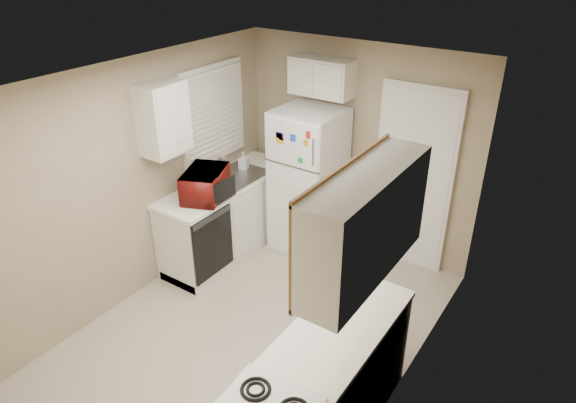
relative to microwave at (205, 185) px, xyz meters
The scene contains 18 objects.
floor 1.55m from the microwave, 25.43° to the right, with size 3.80×3.80×0.00m, color beige.
ceiling 1.77m from the microwave, 25.43° to the right, with size 3.80×3.80×0.00m, color white.
wall_left 0.63m from the microwave, 127.27° to the right, with size 3.80×3.80×0.00m, color tan.
wall_right 2.48m from the microwave, 11.38° to the right, with size 3.80×3.80×0.00m, color tan.
wall_back 1.75m from the microwave, 53.93° to the left, with size 2.80×2.80×0.00m, color tan.
wall_front 2.60m from the microwave, 66.72° to the right, with size 2.80×2.80×0.00m, color tan.
left_counter 0.73m from the microwave, 99.93° to the left, with size 0.60×1.80×0.90m, color silver.
dishwasher 0.63m from the microwave, 40.90° to the right, with size 0.03×0.58×0.72m, color black.
sink 0.60m from the microwave, 97.31° to the left, with size 0.54×0.74×0.16m, color gray.
microwave is the anchor object (origin of this frame).
soap_bottle 0.80m from the microwave, 98.78° to the left, with size 0.10×0.10×0.22m, color white.
window_blinds 0.85m from the microwave, 120.61° to the left, with size 0.10×0.98×1.08m, color silver.
upper_cabinet_left 0.83m from the microwave, 129.55° to the right, with size 0.30×0.45×0.70m, color silver.
refrigerator 1.22m from the microwave, 58.55° to the left, with size 0.70×0.68×1.69m, color white.
cabinet_over_fridge 1.70m from the microwave, 63.53° to the left, with size 0.70×0.30×0.40m, color silver.
interior_door 2.21m from the microwave, 38.43° to the left, with size 0.86×0.06×2.08m, color white.
right_counter 2.56m from the microwave, 31.20° to the right, with size 0.60×2.00×0.90m, color silver.
upper_cabinet_right 2.59m from the microwave, 23.47° to the right, with size 0.30×1.20×0.70m, color silver.
Camera 1 is at (2.36, -3.01, 3.39)m, focal length 32.00 mm.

